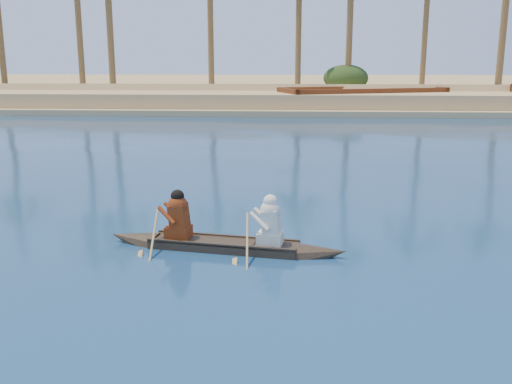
# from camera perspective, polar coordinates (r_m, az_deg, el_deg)

# --- Properties ---
(ground) EXTENTS (160.00, 160.00, 0.00)m
(ground) POSITION_cam_1_polar(r_m,az_deg,el_deg) (14.18, 14.83, -1.57)
(ground) COLOR #0C244C
(ground) RESTS_ON ground
(sandy_embankment) EXTENTS (150.00, 51.00, 1.50)m
(sandy_embankment) POSITION_cam_1_polar(r_m,az_deg,el_deg) (60.47, 6.19, 10.23)
(sandy_embankment) COLOR tan
(sandy_embankment) RESTS_ON ground
(palm_grove) EXTENTS (110.00, 14.00, 16.00)m
(palm_grove) POSITION_cam_1_polar(r_m,az_deg,el_deg) (48.74, 7.09, 18.33)
(palm_grove) COLOR #3B5C20
(palm_grove) RESTS_ON ground
(shrub_cluster) EXTENTS (100.00, 6.00, 2.40)m
(shrub_cluster) POSITION_cam_1_polar(r_m,az_deg,el_deg) (45.09, 7.12, 10.10)
(shrub_cluster) COLOR #203914
(shrub_cluster) RESTS_ON ground
(canoe) EXTENTS (4.64, 1.38, 1.27)m
(canoe) POSITION_cam_1_polar(r_m,az_deg,el_deg) (10.73, -3.27, -4.50)
(canoe) COLOR #3B3020
(canoe) RESTS_ON ground
(barge_mid) EXTENTS (11.95, 7.44, 1.89)m
(barge_mid) POSITION_cam_1_polar(r_m,az_deg,el_deg) (40.86, 10.61, 8.92)
(barge_mid) COLOR brown
(barge_mid) RESTS_ON ground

